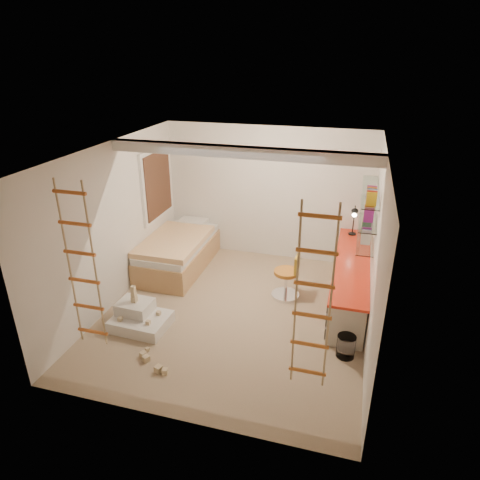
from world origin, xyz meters
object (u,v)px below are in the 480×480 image
(desk, at_px, (350,280))
(swivel_chair, at_px, (287,281))
(bed, at_px, (179,252))
(play_platform, at_px, (139,318))

(desk, distance_m, swivel_chair, 1.02)
(swivel_chair, bearing_deg, desk, 7.90)
(desk, relative_size, bed, 1.40)
(play_platform, bearing_deg, bed, 95.40)
(bed, distance_m, play_platform, 1.96)
(swivel_chair, xyz_separation_m, play_platform, (-2.00, -1.44, -0.15))
(desk, xyz_separation_m, bed, (-3.20, 0.36, -0.07))
(bed, xyz_separation_m, play_platform, (0.18, -1.94, -0.19))
(swivel_chair, height_order, play_platform, swivel_chair)
(desk, height_order, swivel_chair, swivel_chair)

